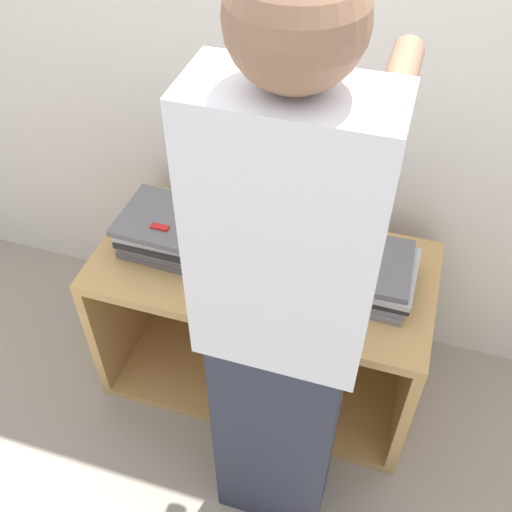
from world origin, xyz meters
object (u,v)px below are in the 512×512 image
Objects in this scene: laptop_open at (269,241)px; laptop_stack_left at (171,230)px; person at (282,326)px; laptop_stack_right at (364,273)px.

laptop_stack_left is at bearing -170.27° from laptop_open.
laptop_open is 0.20× the size of person.
person reaches higher than laptop_stack_left.
person is at bearing -70.49° from laptop_open.
person is (0.52, -0.46, 0.22)m from laptop_stack_left.
laptop_open is 0.60m from person.
laptop_stack_left is at bearing 138.11° from person.
laptop_stack_right is (0.67, 0.00, -0.01)m from laptop_stack_left.
laptop_stack_left is 0.67m from laptop_stack_right.
laptop_stack_right is at bearing -8.98° from laptop_open.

